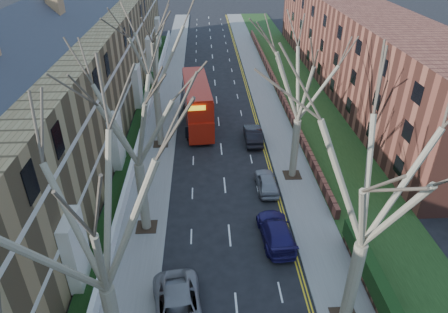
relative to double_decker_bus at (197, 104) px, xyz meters
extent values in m
cube|color=slate|center=(-3.79, 6.43, -2.14)|extent=(3.00, 102.00, 0.12)
cube|color=slate|center=(8.21, 6.43, -2.14)|extent=(3.00, 102.00, 0.12)
cube|color=olive|center=(-11.59, -1.57, 2.80)|extent=(9.00, 78.00, 10.00)
cube|color=#31343C|center=(-11.59, -1.57, 8.80)|extent=(4.67, 78.00, 4.67)
cube|color=silver|center=(-7.14, -1.57, 1.30)|extent=(0.12, 78.00, 0.35)
cube|color=silver|center=(-7.14, -1.57, 4.80)|extent=(0.12, 78.00, 0.35)
cube|color=brown|center=(19.71, 10.43, 2.80)|extent=(8.00, 54.00, 10.00)
cube|color=brown|center=(9.91, 10.43, -1.63)|extent=(0.35, 54.00, 0.90)
cube|color=white|center=(-5.44, -1.57, -1.58)|extent=(0.30, 78.00, 1.00)
cube|color=#193112|center=(12.71, 6.43, -2.05)|extent=(6.00, 102.00, 0.06)
cylinder|color=#736A52|center=(-3.49, -16.57, 0.46)|extent=(0.64, 0.64, 5.07)
cube|color=#2D2116|center=(-3.49, -16.57, -2.06)|extent=(1.40, 1.40, 0.05)
cylinder|color=#736A52|center=(-3.49, -4.57, 0.55)|extent=(0.60, 0.60, 5.25)
cube|color=#2D2116|center=(-3.49, -4.57, -2.06)|extent=(1.40, 1.40, 0.05)
cylinder|color=#736A52|center=(7.91, -24.57, 0.55)|extent=(0.64, 0.64, 5.25)
cylinder|color=#736A52|center=(7.91, -10.57, 0.46)|extent=(0.60, 0.60, 5.07)
cube|color=#2D2116|center=(7.91, -10.57, -2.06)|extent=(1.40, 1.40, 0.05)
cube|color=#A3180B|center=(0.00, 0.00, -0.78)|extent=(3.28, 10.82, 2.13)
cube|color=#A3180B|center=(0.00, 0.00, 1.25)|extent=(3.23, 10.29, 1.94)
cube|color=black|center=(0.00, 0.00, -0.34)|extent=(3.23, 9.97, 0.87)
cube|color=black|center=(0.00, 0.00, 1.35)|extent=(3.21, 9.76, 0.87)
imported|color=gray|center=(-0.89, -24.22, -1.42)|extent=(3.23, 5.82, 1.54)
imported|color=#1E1854|center=(5.26, -18.15, -1.48)|extent=(2.28, 5.01, 1.42)
imported|color=gray|center=(5.49, -12.27, -1.52)|extent=(1.66, 3.97, 1.34)
imported|color=black|center=(5.33, -4.25, -1.47)|extent=(1.57, 4.43, 1.46)
camera|label=1|loc=(0.74, -38.19, 16.17)|focal=32.00mm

